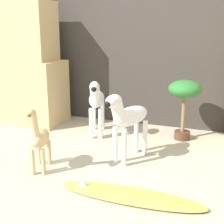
% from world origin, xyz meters
% --- Properties ---
extents(ground_plane, '(14.00, 14.00, 0.00)m').
position_xyz_m(ground_plane, '(0.00, 0.00, 0.00)').
color(ground_plane, '#B2A88E').
extents(wall_back, '(6.40, 0.08, 2.20)m').
position_xyz_m(wall_back, '(0.00, 1.70, 1.10)').
color(wall_back, '#38332D').
rests_on(wall_back, ground_plane).
extents(rock_pillar_left, '(0.83, 0.49, 1.39)m').
position_xyz_m(rock_pillar_left, '(-1.33, 1.26, 0.62)').
color(rock_pillar_left, tan).
rests_on(rock_pillar_left, ground_plane).
extents(zebra_right, '(0.29, 0.55, 0.61)m').
position_xyz_m(zebra_right, '(0.13, 0.58, 0.38)').
color(zebra_right, white).
rests_on(zebra_right, ground_plane).
extents(zebra_left, '(0.29, 0.55, 0.61)m').
position_xyz_m(zebra_left, '(-0.38, 1.09, 0.38)').
color(zebra_left, white).
rests_on(zebra_left, ground_plane).
extents(giraffe_figurine, '(0.22, 0.39, 0.55)m').
position_xyz_m(giraffe_figurine, '(-0.45, 0.15, 0.27)').
color(giraffe_figurine, tan).
rests_on(giraffe_figurine, ground_plane).
extents(potted_palm_front, '(0.32, 0.32, 0.61)m').
position_xyz_m(potted_palm_front, '(0.49, 1.29, 0.47)').
color(potted_palm_front, '#513323').
rests_on(potted_palm_front, ground_plane).
extents(surfboard, '(1.01, 0.26, 0.08)m').
position_xyz_m(surfboard, '(0.34, -0.00, 0.02)').
color(surfboard, gold).
rests_on(surfboard, ground_plane).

